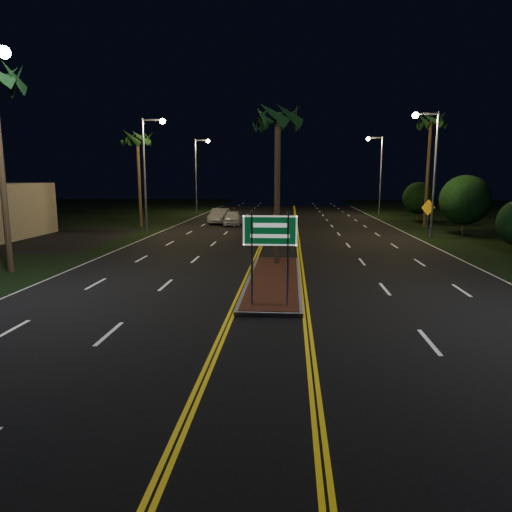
# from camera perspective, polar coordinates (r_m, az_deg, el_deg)

# --- Properties ---
(ground) EXTENTS (120.00, 120.00, 0.00)m
(ground) POSITION_cam_1_polar(r_m,az_deg,el_deg) (12.99, 1.13, -10.17)
(ground) COLOR black
(ground) RESTS_ON ground
(median_island) EXTENTS (2.25, 10.25, 0.17)m
(median_island) POSITION_cam_1_polar(r_m,az_deg,el_deg) (19.69, 2.27, -2.97)
(median_island) COLOR gray
(median_island) RESTS_ON ground
(highway_sign) EXTENTS (1.80, 0.08, 3.20)m
(highway_sign) POSITION_cam_1_polar(r_m,az_deg,el_deg) (15.14, 1.75, 2.08)
(highway_sign) COLOR gray
(highway_sign) RESTS_ON ground
(streetlight_left_mid) EXTENTS (1.91, 0.44, 9.00)m
(streetlight_left_mid) POSITION_cam_1_polar(r_m,az_deg,el_deg) (37.93, -13.26, 11.41)
(streetlight_left_mid) COLOR gray
(streetlight_left_mid) RESTS_ON ground
(streetlight_left_far) EXTENTS (1.91, 0.44, 9.00)m
(streetlight_left_far) POSITION_cam_1_polar(r_m,az_deg,el_deg) (57.32, -7.17, 10.97)
(streetlight_left_far) COLOR gray
(streetlight_left_far) RESTS_ON ground
(streetlight_right_mid) EXTENTS (1.91, 0.44, 9.00)m
(streetlight_right_mid) POSITION_cam_1_polar(r_m,az_deg,el_deg) (35.63, 20.94, 11.15)
(streetlight_right_mid) COLOR gray
(streetlight_right_mid) RESTS_ON ground
(streetlight_right_far) EXTENTS (1.91, 0.44, 9.00)m
(streetlight_right_far) POSITION_cam_1_polar(r_m,az_deg,el_deg) (55.11, 14.98, 10.77)
(streetlight_right_far) COLOR gray
(streetlight_right_far) RESTS_ON ground
(palm_median) EXTENTS (2.40, 2.40, 8.30)m
(palm_median) POSITION_cam_1_polar(r_m,az_deg,el_deg) (22.88, 2.73, 16.93)
(palm_median) COLOR #382819
(palm_median) RESTS_ON ground
(palm_left_far) EXTENTS (2.40, 2.40, 8.80)m
(palm_left_far) POSITION_cam_1_polar(r_m,az_deg,el_deg) (42.52, -14.61, 13.98)
(palm_left_far) COLOR #382819
(palm_left_far) RESTS_ON ground
(palm_right_far) EXTENTS (2.40, 2.40, 10.30)m
(palm_right_far) POSITION_cam_1_polar(r_m,az_deg,el_deg) (44.15, 21.02, 15.31)
(palm_right_far) COLOR #382819
(palm_right_far) RESTS_ON ground
(shrub_mid) EXTENTS (3.78, 3.78, 4.62)m
(shrub_mid) POSITION_cam_1_polar(r_m,az_deg,el_deg) (38.61, 24.68, 6.39)
(shrub_mid) COLOR #382819
(shrub_mid) RESTS_ON ground
(shrub_far) EXTENTS (3.24, 3.24, 3.96)m
(shrub_far) POSITION_cam_1_polar(r_m,az_deg,el_deg) (49.99, 19.69, 6.85)
(shrub_far) COLOR #382819
(shrub_far) RESTS_ON ground
(car_near) EXTENTS (2.30, 4.83, 1.57)m
(car_near) POSITION_cam_1_polar(r_m,az_deg,el_deg) (42.96, -2.94, 4.93)
(car_near) COLOR white
(car_near) RESTS_ON ground
(car_far) EXTENTS (2.44, 5.10, 1.66)m
(car_far) POSITION_cam_1_polar(r_m,az_deg,el_deg) (44.82, -4.58, 5.17)
(car_far) COLOR #AAAEB4
(car_far) RESTS_ON ground
(warning_sign) EXTENTS (1.11, 0.48, 2.83)m
(warning_sign) POSITION_cam_1_polar(r_m,az_deg,el_deg) (36.09, 20.69, 5.11)
(warning_sign) COLOR gray
(warning_sign) RESTS_ON ground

